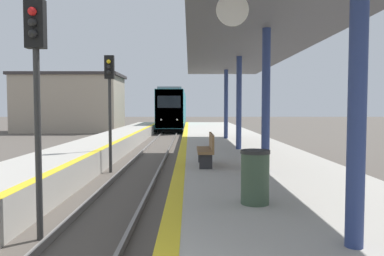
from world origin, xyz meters
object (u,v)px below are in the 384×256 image
(signal_mid, at_px, (110,91))
(trash_bin, at_px, (255,177))
(train, at_px, (174,109))
(bench, at_px, (207,149))
(signal_near, at_px, (36,74))

(signal_mid, height_order, trash_bin, signal_mid)
(train, bearing_deg, bench, -86.10)
(train, xyz_separation_m, signal_near, (-0.97, -39.20, 0.87))
(signal_mid, bearing_deg, bench, -47.30)
(train, xyz_separation_m, bench, (2.43, -35.62, -0.94))
(signal_near, bearing_deg, train, 88.59)
(signal_near, xyz_separation_m, signal_mid, (-0.22, 7.48, 0.00))
(train, height_order, bench, train)
(trash_bin, relative_size, bench, 0.61)
(signal_near, bearing_deg, trash_bin, -10.04)
(signal_mid, bearing_deg, signal_near, -88.34)
(train, relative_size, bench, 14.80)
(signal_mid, relative_size, bench, 2.99)
(signal_mid, xyz_separation_m, bench, (3.61, -3.91, -1.82))
(signal_near, distance_m, trash_bin, 4.47)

